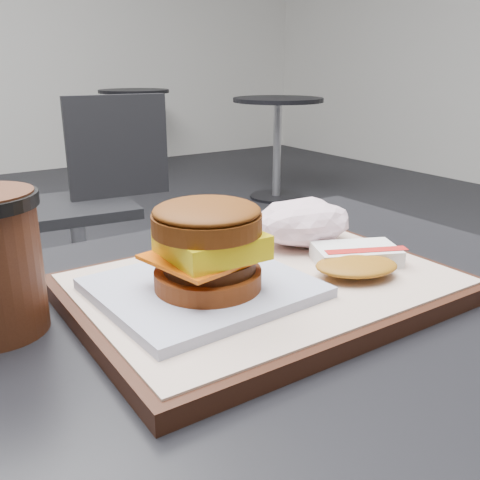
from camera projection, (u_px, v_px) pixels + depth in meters
name	position (u px, v px, depth m)	size (l,w,h in m)	color
customer_table	(251.00, 466.00, 0.58)	(0.80, 0.60, 0.77)	#A5A5AA
serving_tray	(265.00, 287.00, 0.55)	(0.38, 0.28, 0.02)	black
breakfast_sandwich	(207.00, 256.00, 0.49)	(0.20, 0.18, 0.09)	silver
hash_brown	(356.00, 259.00, 0.57)	(0.13, 0.12, 0.02)	white
crumpled_wrapper	(304.00, 222.00, 0.64)	(0.12, 0.09, 0.05)	white
neighbor_chair	(91.00, 193.00, 2.10)	(0.62, 0.46, 0.88)	#AEAEB3
bg_table_near	(278.00, 124.00, 3.95)	(0.66, 0.66, 0.75)	black
bg_table_far	(135.00, 110.00, 5.08)	(0.66, 0.66, 0.75)	black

